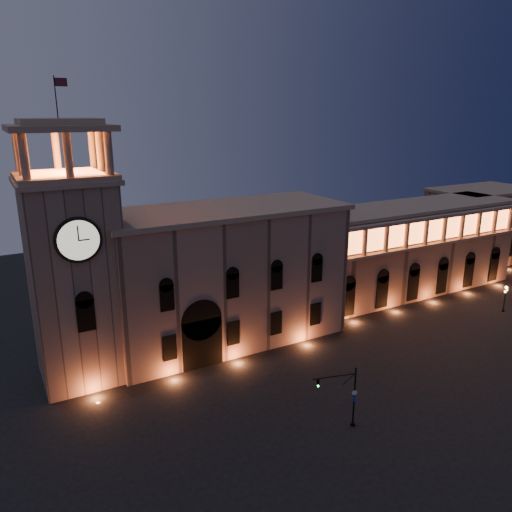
{
  "coord_description": "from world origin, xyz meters",
  "views": [
    {
      "loc": [
        -28.13,
        -33.26,
        29.15
      ],
      "look_at": [
        -0.85,
        16.0,
        12.67
      ],
      "focal_mm": 35.0,
      "sensor_mm": 36.0,
      "label": 1
    }
  ],
  "objects": [
    {
      "name": "colonnade_wing",
      "position": [
        32.0,
        23.92,
        7.33
      ],
      "size": [
        40.6,
        11.5,
        14.5
      ],
      "color": "#806052",
      "rests_on": "ground"
    },
    {
      "name": "street_lamp_near",
      "position": [
        38.32,
        9.76,
        2.4
      ],
      "size": [
        1.32,
        0.65,
        4.03
      ],
      "rotation": [
        0.0,
        0.0,
        0.39
      ],
      "color": "black",
      "rests_on": "ground"
    },
    {
      "name": "ground",
      "position": [
        0.0,
        0.0,
        0.0
      ],
      "size": [
        160.0,
        160.0,
        0.0
      ],
      "primitive_type": "plane",
      "color": "black",
      "rests_on": "ground"
    },
    {
      "name": "traffic_light",
      "position": [
        -0.61,
        -1.26,
        3.26
      ],
      "size": [
        4.39,
        1.37,
        6.2
      ],
      "rotation": [
        0.0,
        0.0,
        -0.26
      ],
      "color": "black",
      "rests_on": "ground"
    },
    {
      "name": "government_building",
      "position": [
        -2.08,
        21.93,
        8.77
      ],
      "size": [
        30.8,
        12.8,
        17.6
      ],
      "color": "#856557",
      "rests_on": "ground"
    },
    {
      "name": "clock_tower",
      "position": [
        -20.5,
        20.98,
        12.5
      ],
      "size": [
        9.8,
        9.8,
        32.4
      ],
      "color": "#856557",
      "rests_on": "ground"
    },
    {
      "name": "secondary_building",
      "position": [
        58.0,
        30.0,
        7.0
      ],
      "size": [
        20.0,
        12.0,
        14.0
      ],
      "primitive_type": "cube",
      "color": "#806052",
      "rests_on": "ground"
    }
  ]
}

